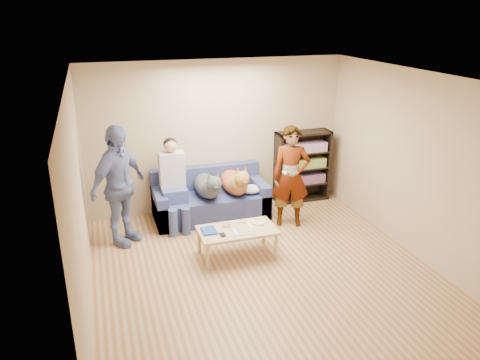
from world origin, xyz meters
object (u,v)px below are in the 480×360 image
object	(u,v)px
sofa	(210,201)
coffee_table	(237,232)
notebook_blue	(209,231)
bookshelf	(302,165)
camera_silver	(227,225)
person_seated	(173,180)
dog_gray	(208,186)
person_standing_left	(119,186)
person_standing_right	(291,177)
dog_tan	(235,182)

from	to	relation	value
sofa	coffee_table	size ratio (longest dim) A/B	1.73
notebook_blue	bookshelf	world-z (taller)	bookshelf
camera_silver	sofa	world-z (taller)	sofa
person_seated	dog_gray	size ratio (longest dim) A/B	1.18
person_standing_left	notebook_blue	size ratio (longest dim) A/B	7.05
bookshelf	person_standing_left	bearing A→B (deg)	-167.21
coffee_table	dog_gray	bearing A→B (deg)	94.66
person_standing_left	person_standing_right	bearing A→B (deg)	-48.43
notebook_blue	sofa	bearing A→B (deg)	75.28
notebook_blue	dog_tan	world-z (taller)	dog_tan
person_standing_right	bookshelf	size ratio (longest dim) A/B	1.28
dog_gray	dog_tan	size ratio (longest dim) A/B	1.07
person_seated	coffee_table	size ratio (longest dim) A/B	1.34
person_standing_left	dog_gray	size ratio (longest dim) A/B	1.48
person_standing_right	coffee_table	bearing A→B (deg)	-127.66
person_standing_left	camera_silver	world-z (taller)	person_standing_left
person_standing_right	person_seated	distance (m)	1.89
camera_silver	dog_tan	world-z (taller)	dog_tan
dog_tan	notebook_blue	bearing A→B (deg)	-121.92
dog_gray	bookshelf	xyz separation A→B (m)	(1.87, 0.40, 0.05)
person_standing_left	dog_gray	distance (m)	1.50
person_standing_right	person_standing_left	world-z (taller)	person_standing_left
person_standing_right	dog_tan	bearing A→B (deg)	163.90
person_standing_left	sofa	distance (m)	1.71
person_standing_right	camera_silver	world-z (taller)	person_standing_right
camera_silver	person_seated	world-z (taller)	person_seated
person_standing_left	person_seated	size ratio (longest dim) A/B	1.25
bookshelf	camera_silver	bearing A→B (deg)	-140.52
person_standing_right	person_seated	size ratio (longest dim) A/B	1.13
notebook_blue	sofa	distance (m)	1.44
person_standing_right	person_seated	xyz separation A→B (m)	(-1.80, 0.56, -0.06)
sofa	dog_gray	world-z (taller)	dog_gray
dog_tan	dog_gray	bearing A→B (deg)	-177.52
dog_tan	camera_silver	bearing A→B (deg)	-112.80
camera_silver	person_seated	xyz separation A→B (m)	(-0.55, 1.19, 0.33)
person_standing_left	person_seated	bearing A→B (deg)	-20.58
coffee_table	notebook_blue	bearing A→B (deg)	172.87
dog_gray	coffee_table	xyz separation A→B (m)	(0.10, -1.27, -0.25)
person_standing_left	person_seated	distance (m)	0.96
camera_silver	bookshelf	world-z (taller)	bookshelf
camera_silver	bookshelf	bearing A→B (deg)	39.48
coffee_table	person_standing_right	bearing A→B (deg)	33.29
person_standing_left	coffee_table	distance (m)	1.87
person_standing_left	bookshelf	bearing A→B (deg)	-31.87
camera_silver	dog_gray	bearing A→B (deg)	89.16
sofa	bookshelf	size ratio (longest dim) A/B	1.46
notebook_blue	coffee_table	distance (m)	0.41
notebook_blue	person_seated	bearing A→B (deg)	101.87
person_standing_left	camera_silver	size ratio (longest dim) A/B	16.66
bookshelf	dog_gray	bearing A→B (deg)	-167.77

